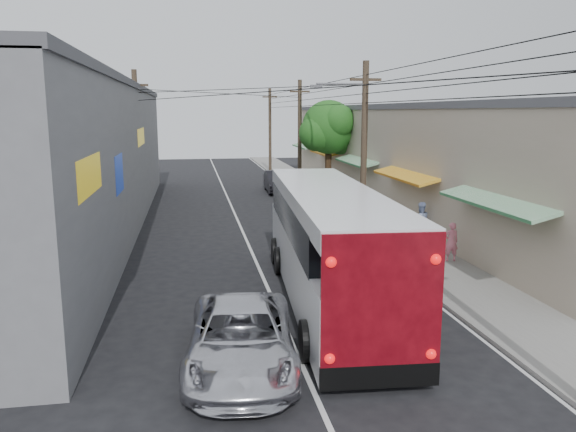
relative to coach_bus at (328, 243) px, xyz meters
name	(u,v)px	position (x,y,z in m)	size (l,w,h in m)	color
ground	(310,383)	(-1.71, -5.34, -1.83)	(120.00, 120.00, 0.00)	black
sidewalk	(347,212)	(4.79, 14.66, -1.77)	(3.00, 80.00, 0.12)	slate
building_right	(409,155)	(9.28, 16.66, 1.32)	(7.09, 40.00, 6.25)	#B2A28D
building_left	(65,157)	(-10.21, 12.66, 1.82)	(7.20, 36.00, 7.25)	slate
utility_poles	(290,142)	(1.42, 14.99, 2.30)	(11.80, 45.28, 8.00)	#473828
street_tree	(330,129)	(5.16, 20.68, 2.84)	(4.40, 4.00, 6.60)	#3F2B19
coach_bus	(328,243)	(0.00, 0.00, 0.00)	(3.47, 12.41, 3.53)	white
jeepney	(241,338)	(-3.11, -4.34, -1.10)	(2.42, 5.25, 1.46)	silver
parked_suv	(314,209)	(2.09, 11.41, -0.96)	(2.45, 6.01, 1.75)	#9A9AA2
parked_car_mid	(310,197)	(2.89, 16.21, -1.04)	(1.87, 4.64, 1.58)	#232428
parked_car_far	(278,182)	(2.09, 23.88, -1.05)	(1.66, 4.75, 1.57)	black
pedestrian_near	(451,242)	(5.70, 3.25, -0.95)	(0.56, 0.37, 1.53)	pink
pedestrian_far	(420,222)	(5.89, 6.71, -0.83)	(0.86, 0.67, 1.76)	#96AADB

